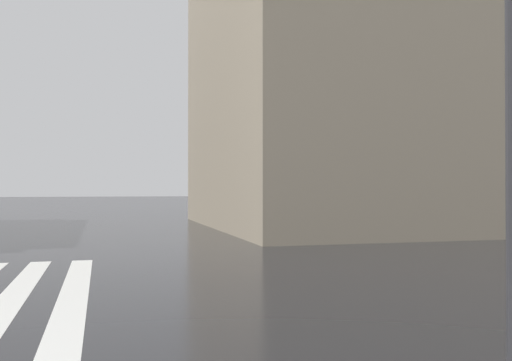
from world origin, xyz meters
The scene contains 1 object.
haussmann_block_corner centered at (20.51, -21.01, 11.21)m, with size 16.02×23.85×22.90m.
Camera 1 is at (-4.82, -4.15, 1.90)m, focal length 39.95 mm.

